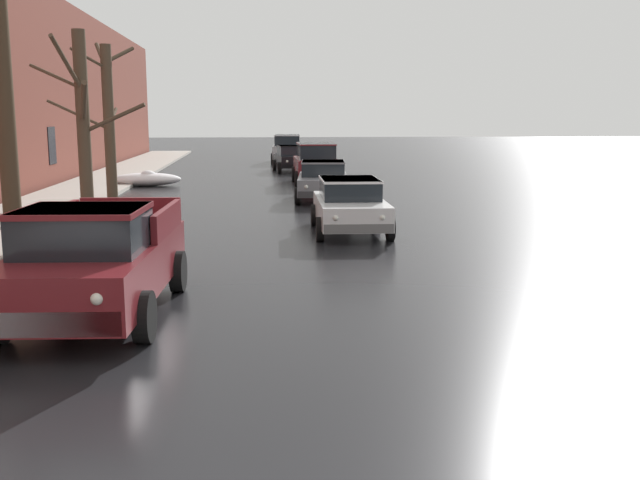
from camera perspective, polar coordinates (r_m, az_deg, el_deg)
The scene contains 11 objects.
left_sidewalk_slab at distance 22.94m, azimuth -22.56°, elevation 1.55°, with size 3.24×80.00×0.14m, color #A8A399.
snow_bank_along_right_kerb at distance 32.74m, azimuth -13.49°, elevation 4.68°, with size 3.02×1.27×0.68m.
bare_tree_second_along_sidewalk at distance 16.36m, azimuth -23.91°, elevation 10.00°, with size 1.38×1.94×6.95m.
bare_tree_mid_block at distance 22.98m, azimuth -18.15°, elevation 8.96°, with size 3.66×3.09×5.55m.
bare_tree_far_down_block at distance 26.97m, azimuth -16.34°, elevation 9.19°, with size 2.85×2.64×5.65m.
pickup_truck_maroon_approaching_near_lane at distance 11.54m, azimuth -17.24°, elevation -1.53°, with size 2.38×4.99×1.76m.
sedan_white_parked_kerbside_close at distance 19.09m, azimuth 2.36°, elevation 2.85°, with size 2.01×4.19×1.42m.
sedan_grey_parked_kerbside_mid at distance 26.43m, azimuth 0.24°, elevation 4.78°, with size 2.25×4.12×1.42m.
suv_maroon_parked_far_down_block at distance 32.99m, azimuth -0.34°, elevation 6.19°, with size 2.05×4.32×1.82m.
sedan_black_queued_behind_truck at distance 40.18m, azimuth -2.18°, elevation 6.49°, with size 2.18×4.06×1.42m.
suv_silver_at_far_intersection at distance 47.65m, azimuth -2.60°, elevation 7.29°, with size 2.22×4.56×1.82m.
Camera 1 is at (0.04, -3.68, 3.06)m, focal length 40.65 mm.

